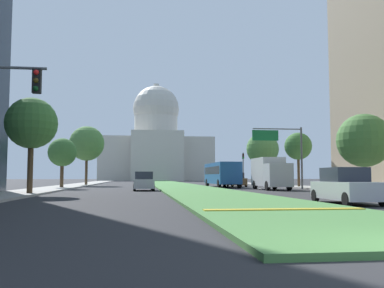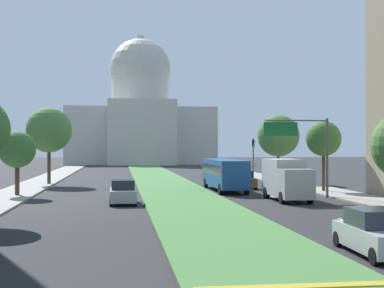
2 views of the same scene
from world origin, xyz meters
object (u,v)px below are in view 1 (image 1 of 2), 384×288
(box_truck_delivery, at_px, (270,173))
(city_bus, at_px, (222,173))
(sedan_midblock, at_px, (144,182))
(street_tree_right_distant, at_px, (263,149))
(sedan_lead_stopped, at_px, (346,187))
(capitol_building, at_px, (156,145))
(street_tree_right_mid, at_px, (364,141))
(sedan_distant, at_px, (237,180))
(street_tree_left_far, at_px, (62,153))
(overhead_guide_sign, at_px, (283,145))
(street_tree_right_far, at_px, (298,146))
(street_tree_left_mid, at_px, (32,124))
(traffic_light_far_right, at_px, (243,164))
(street_tree_left_distant, at_px, (87,144))

(box_truck_delivery, distance_m, city_bus, 10.42)
(sedan_midblock, height_order, city_bus, city_bus)
(box_truck_delivery, bearing_deg, street_tree_right_distant, 75.23)
(sedan_midblock, distance_m, city_bus, 14.47)
(sedan_lead_stopped, bearing_deg, capitol_building, 92.42)
(street_tree_right_mid, height_order, sedan_distant, street_tree_right_mid)
(street_tree_right_distant, bearing_deg, sedan_distant, -126.68)
(street_tree_right_mid, height_order, city_bus, street_tree_right_mid)
(street_tree_right_mid, xyz_separation_m, street_tree_right_distant, (0.25, 28.96, 1.20))
(street_tree_left_far, distance_m, sedan_midblock, 11.66)
(overhead_guide_sign, relative_size, street_tree_left_far, 1.19)
(street_tree_right_mid, height_order, street_tree_right_far, street_tree_right_far)
(street_tree_right_far, height_order, sedan_midblock, street_tree_right_far)
(box_truck_delivery, bearing_deg, street_tree_left_far, 163.59)
(street_tree_left_far, bearing_deg, sedan_distant, 16.55)
(sedan_lead_stopped, distance_m, box_truck_delivery, 21.26)
(street_tree_left_mid, height_order, street_tree_right_distant, street_tree_right_distant)
(street_tree_right_mid, xyz_separation_m, street_tree_right_far, (0.62, 15.72, 0.65))
(street_tree_left_far, height_order, street_tree_right_far, street_tree_right_far)
(street_tree_right_mid, height_order, street_tree_left_far, street_tree_right_mid)
(street_tree_right_distant, xyz_separation_m, box_truck_delivery, (-5.36, -20.34, -3.76))
(overhead_guide_sign, xyz_separation_m, sedan_midblock, (-14.52, -2.50, -3.82))
(overhead_guide_sign, relative_size, box_truck_delivery, 1.02)
(sedan_midblock, bearing_deg, street_tree_left_far, 140.96)
(capitol_building, distance_m, sedan_midblock, 94.80)
(street_tree_right_far, bearing_deg, capitol_building, 98.92)
(sedan_lead_stopped, xyz_separation_m, sedan_midblock, (-9.59, 20.21, -0.00))
(capitol_building, xyz_separation_m, city_bus, (4.83, -83.30, -9.52))
(sedan_midblock, bearing_deg, street_tree_right_distant, 49.74)
(street_tree_right_mid, height_order, sedan_lead_stopped, street_tree_right_mid)
(street_tree_left_far, bearing_deg, street_tree_right_mid, -29.42)
(traffic_light_far_right, height_order, street_tree_right_mid, street_tree_right_mid)
(street_tree_right_distant, bearing_deg, traffic_light_far_right, 105.97)
(street_tree_right_far, distance_m, sedan_lead_stopped, 29.72)
(capitol_building, height_order, sedan_midblock, capitol_building)
(capitol_building, relative_size, street_tree_left_mid, 5.01)
(street_tree_left_mid, bearing_deg, sedan_lead_stopped, -33.35)
(traffic_light_far_right, bearing_deg, street_tree_right_far, -84.06)
(street_tree_left_far, relative_size, box_truck_delivery, 0.86)
(overhead_guide_sign, height_order, sedan_lead_stopped, overhead_guide_sign)
(street_tree_right_mid, distance_m, street_tree_left_distant, 38.50)
(capitol_building, height_order, traffic_light_far_right, capitol_building)
(street_tree_left_mid, distance_m, street_tree_right_mid, 25.83)
(capitol_building, bearing_deg, city_bus, -86.68)
(street_tree_left_mid, height_order, street_tree_right_far, street_tree_left_mid)
(sedan_midblock, xyz_separation_m, box_truck_delivery, (12.56, 0.82, 0.85))
(capitol_building, bearing_deg, sedan_lead_stopped, -87.58)
(street_tree_left_mid, bearing_deg, sedan_midblock, 46.37)
(traffic_light_far_right, relative_size, street_tree_right_mid, 0.81)
(overhead_guide_sign, height_order, box_truck_delivery, overhead_guide_sign)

